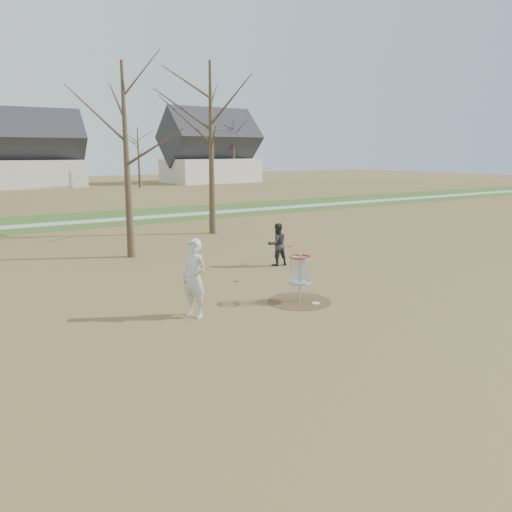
% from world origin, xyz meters
% --- Properties ---
extents(ground, '(160.00, 160.00, 0.00)m').
position_xyz_m(ground, '(0.00, 0.00, 0.00)').
color(ground, brown).
rests_on(ground, ground).
extents(green_band, '(160.00, 8.00, 0.01)m').
position_xyz_m(green_band, '(0.00, 21.00, 0.01)').
color(green_band, '#2D5119').
rests_on(green_band, ground).
extents(footpath, '(160.00, 1.50, 0.01)m').
position_xyz_m(footpath, '(0.00, 20.00, 0.01)').
color(footpath, '#9E9E99').
rests_on(footpath, green_band).
extents(dirt_circle, '(1.80, 1.80, 0.01)m').
position_xyz_m(dirt_circle, '(0.00, 0.00, 0.01)').
color(dirt_circle, '#47331E').
rests_on(dirt_circle, ground).
extents(player_standing, '(0.73, 0.86, 2.02)m').
position_xyz_m(player_standing, '(-3.05, 0.39, 1.01)').
color(player_standing, silver).
rests_on(player_standing, ground).
extents(player_throwing, '(0.84, 0.70, 1.58)m').
position_xyz_m(player_throwing, '(2.08, 4.11, 0.79)').
color(player_throwing, '#2C2C30').
rests_on(player_throwing, ground).
extents(disc_grounded, '(0.22, 0.22, 0.02)m').
position_xyz_m(disc_grounded, '(0.23, -0.44, 0.02)').
color(disc_grounded, white).
rests_on(disc_grounded, dirt_circle).
extents(discs_in_play, '(4.26, 2.09, 0.19)m').
position_xyz_m(discs_in_play, '(-0.72, 1.20, 1.20)').
color(discs_in_play, '#DA3D0B').
rests_on(discs_in_play, ground).
extents(disc_golf_basket, '(0.64, 0.64, 1.35)m').
position_xyz_m(disc_golf_basket, '(0.00, 0.00, 0.91)').
color(disc_golf_basket, '#9EA3AD').
rests_on(disc_golf_basket, ground).
extents(bare_trees, '(52.62, 44.98, 9.00)m').
position_xyz_m(bare_trees, '(1.78, 35.79, 5.35)').
color(bare_trees, '#382B1E').
rests_on(bare_trees, ground).
extents(houses_row, '(56.51, 10.01, 7.26)m').
position_xyz_m(houses_row, '(4.32, 52.56, 3.52)').
color(houses_row, silver).
rests_on(houses_row, ground).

